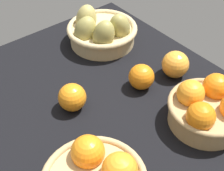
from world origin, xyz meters
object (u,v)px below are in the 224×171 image
loose_orange_front_gap (72,97)px  loose_orange_side_gap (141,77)px  basket_near_right_pears (101,32)px  loose_orange_back_gap (175,64)px  basket_near_left (208,108)px

loose_orange_front_gap → loose_orange_side_gap: (-5.36, -19.79, -0.09)cm
loose_orange_side_gap → basket_near_right_pears: bearing=-10.0°
loose_orange_front_gap → loose_orange_side_gap: size_ratio=1.03×
basket_near_right_pears → loose_orange_back_gap: 27.50cm
loose_orange_back_gap → loose_orange_side_gap: bearing=77.7°
basket_near_left → loose_orange_side_gap: size_ratio=2.73×
basket_near_left → loose_orange_side_gap: bearing=10.1°
basket_near_left → loose_orange_back_gap: bearing=-23.3°
basket_near_left → loose_orange_side_gap: (20.18, 3.61, -1.31)cm
basket_near_left → loose_orange_front_gap: (25.54, 23.39, -1.21)cm
basket_near_right_pears → loose_orange_back_gap: bearing=-165.3°
basket_near_left → loose_orange_back_gap: basket_near_left is taller
basket_near_right_pears → loose_orange_front_gap: 30.53cm
basket_near_left → basket_near_right_pears: basket_near_right_pears is taller
loose_orange_back_gap → basket_near_right_pears: bearing=14.7°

